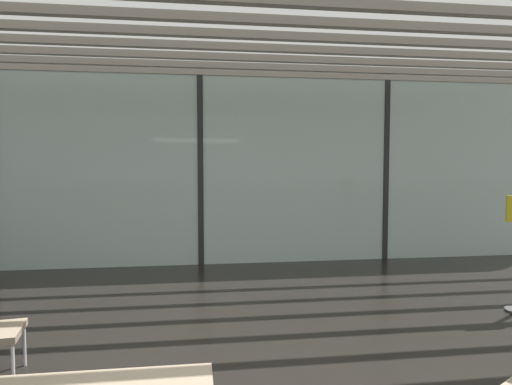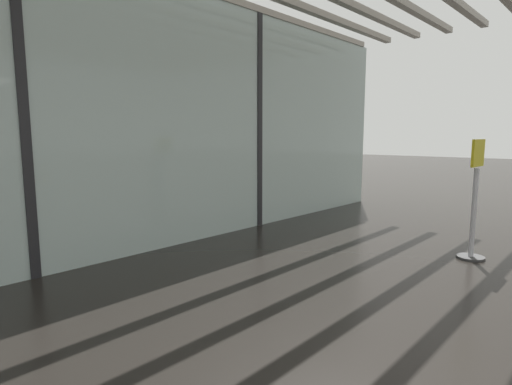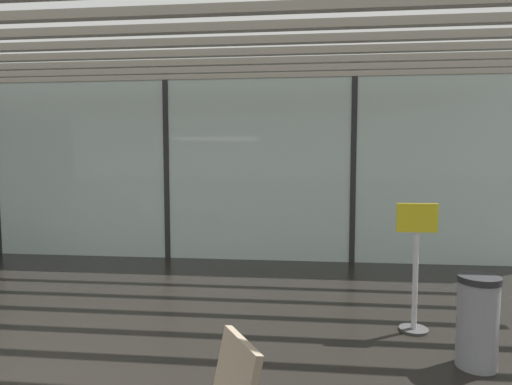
{
  "view_description": "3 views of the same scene",
  "coord_description": "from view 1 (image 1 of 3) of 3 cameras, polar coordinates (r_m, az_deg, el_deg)",
  "views": [
    {
      "loc": [
        -0.13,
        -2.88,
        1.82
      ],
      "look_at": [
        0.86,
        4.17,
        1.36
      ],
      "focal_mm": 31.31,
      "sensor_mm": 36.0,
      "label": 1
    },
    {
      "loc": [
        -1.49,
        0.67,
        1.47
      ],
      "look_at": [
        1.98,
        3.84,
        0.83
      ],
      "focal_mm": 28.75,
      "sensor_mm": 36.0,
      "label": 2
    },
    {
      "loc": [
        2.57,
        -2.88,
        1.95
      ],
      "look_at": [
        1.56,
        6.6,
        1.16
      ],
      "focal_mm": 30.42,
      "sensor_mm": 36.0,
      "label": 3
    }
  ],
  "objects": [
    {
      "name": "glass_curtain_wall",
      "position": [
        8.09,
        -7.11,
        2.76
      ],
      "size": [
        14.0,
        0.08,
        3.39
      ],
      "primitive_type": "cube",
      "color": "#A3B7B2",
      "rests_on": "ground"
    },
    {
      "name": "window_mullion_1",
      "position": [
        8.09,
        -7.11,
        2.76
      ],
      "size": [
        0.1,
        0.12,
        3.39
      ],
      "primitive_type": "cube",
      "color": "black",
      "rests_on": "ground"
    },
    {
      "name": "window_mullion_2",
      "position": [
        8.86,
        16.18,
        2.72
      ],
      "size": [
        0.1,
        0.12,
        3.39
      ],
      "primitive_type": "cube",
      "color": "black",
      "rests_on": "ground"
    },
    {
      "name": "ceiling_slats",
      "position": [
        5.05,
        -6.63,
        22.37
      ],
      "size": [
        13.72,
        6.72,
        0.1
      ],
      "color": "gray",
      "rests_on": "glass_curtain_wall"
    },
    {
      "name": "parked_airplane",
      "position": [
        12.18,
        -0.77,
        4.58
      ],
      "size": [
        14.1,
        4.03,
        4.03
      ],
      "color": "silver",
      "rests_on": "ground"
    }
  ]
}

